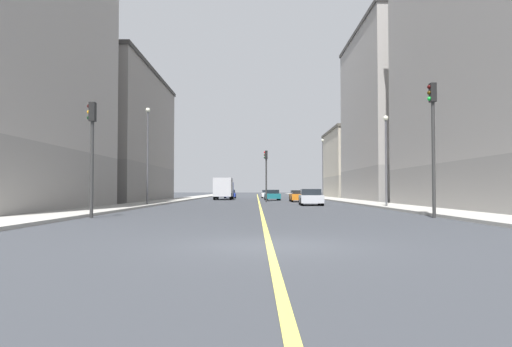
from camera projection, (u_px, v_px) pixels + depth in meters
The scene contains 19 objects.
ground_plane at pixel (271, 245), 11.27m from camera, with size 400.00×400.00×0.00m, color #313338.
sidewalk_left at pixel (338, 199), 60.21m from camera, with size 3.12×168.00×0.15m, color #9E9B93.
sidewalk_right at pixel (182, 199), 60.27m from camera, with size 3.12×168.00×0.15m, color #9E9B93.
lane_center_stripe at pixel (260, 200), 60.24m from camera, with size 0.16×154.00×0.01m, color #E5D14C.
building_left_mid at pixel (408, 115), 55.99m from camera, with size 12.21×20.43×20.20m.
building_left_far at pixel (368, 164), 76.05m from camera, with size 12.21×16.70×10.89m.
building_right_midblock at pixel (104, 137), 53.07m from camera, with size 12.21×23.78×14.50m.
traffic_light_left_near at pixel (434, 131), 22.22m from camera, with size 0.40×0.32×6.36m.
traffic_light_right_near at pixel (93, 142), 22.25m from camera, with size 0.40×0.32×5.44m.
traffic_light_median_far at pixel (267, 168), 50.18m from camera, with size 0.40×0.32×5.46m.
street_lamp_left_near at pixel (387, 150), 33.92m from camera, with size 0.36×0.36×6.51m.
street_lamp_right_near at pixel (149, 146), 37.98m from camera, with size 0.36×0.36×7.76m.
street_lamp_left_far at pixel (324, 163), 66.16m from camera, with size 0.36×0.36×8.25m.
car_teal at pixel (274, 195), 58.61m from camera, with size 1.94×4.51×1.30m.
car_orange at pixel (300, 196), 51.41m from camera, with size 1.79×4.58×1.25m.
car_silver at pixel (312, 197), 40.12m from camera, with size 2.05×4.52×1.38m.
car_blue at pixel (231, 194), 72.74m from camera, with size 1.85×4.17×1.29m.
car_white at pixel (268, 194), 74.65m from camera, with size 1.78×4.09×1.26m.
box_truck at pixel (225, 188), 62.13m from camera, with size 2.36×7.32×2.82m.
Camera 1 is at (-0.32, -11.32, 1.33)m, focal length 33.20 mm.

